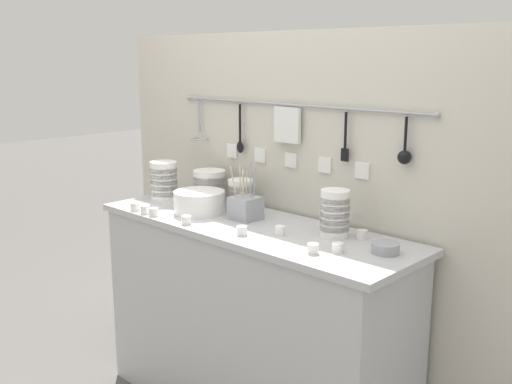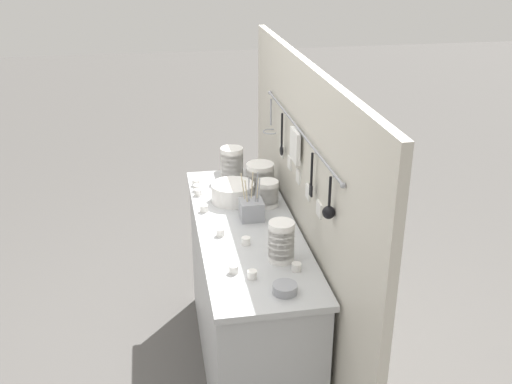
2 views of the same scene
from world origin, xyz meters
name	(u,v)px [view 2 (image 2 of 2)]	position (x,y,z in m)	size (l,w,h in m)	color
ground_plane	(248,368)	(0.00, 0.00, 0.00)	(20.00, 20.00, 0.00)	#514F4C
counter	(247,301)	(0.00, 0.00, 0.48)	(1.60, 0.52, 0.95)	#B7BABC
back_wall	(301,228)	(0.00, 0.30, 0.90)	(2.40, 0.11, 1.80)	beige
bowl_stack_wide_centre	(232,164)	(-0.64, 0.01, 1.05)	(0.14, 0.14, 0.20)	white
bowl_stack_tall_left	(268,193)	(-0.22, 0.15, 1.02)	(0.12, 0.12, 0.15)	white
bowl_stack_short_front	(281,241)	(0.39, 0.10, 1.05)	(0.12, 0.12, 0.20)	white
bowl_stack_nested_right	(260,177)	(-0.45, 0.15, 1.03)	(0.17, 0.17, 0.16)	white
plate_stack	(233,192)	(-0.32, -0.03, 1.00)	(0.25, 0.25, 0.10)	white
steel_mixing_bowl	(285,289)	(0.66, 0.06, 0.97)	(0.11, 0.11, 0.04)	#93969E
cutlery_caddy	(252,209)	(-0.07, 0.04, 1.00)	(0.12, 0.12, 0.27)	#93969E
cup_beside_plates	(296,267)	(0.49, 0.15, 0.97)	(0.04, 0.04, 0.04)	white
cup_edge_far	(196,183)	(-0.58, -0.22, 0.97)	(0.04, 0.04, 0.04)	white
cup_by_caddy	(246,241)	(0.21, -0.04, 0.97)	(0.04, 0.04, 0.04)	white
cup_back_right	(204,208)	(-0.20, -0.21, 0.97)	(0.04, 0.04, 0.04)	white
cup_mid_row	(197,188)	(-0.49, -0.22, 0.97)	(0.04, 0.04, 0.04)	white
cup_edge_near	(252,275)	(0.52, -0.06, 0.97)	(0.04, 0.04, 0.04)	white
cup_back_left	(234,269)	(0.46, -0.13, 0.97)	(0.04, 0.04, 0.04)	white
cup_centre	(220,232)	(0.09, -0.15, 0.97)	(0.04, 0.04, 0.04)	white
cup_front_left	(198,192)	(-0.43, -0.22, 0.97)	(0.04, 0.04, 0.04)	white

